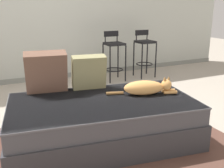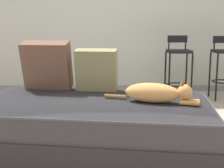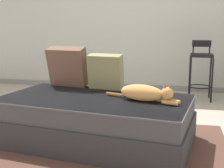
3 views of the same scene
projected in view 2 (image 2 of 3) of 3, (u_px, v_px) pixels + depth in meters
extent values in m
plane|color=#A89E8E|center=(96.00, 138.00, 2.88)|extent=(16.00, 16.00, 0.00)
cube|color=#B7BCB2|center=(101.00, 9.00, 4.86)|extent=(8.00, 0.10, 2.60)
cube|color=gray|center=(102.00, 88.00, 5.03)|extent=(8.00, 0.02, 0.09)
cube|color=#353539|center=(93.00, 140.00, 2.46)|extent=(1.95, 1.26, 0.27)
cube|color=#47474C|center=(93.00, 113.00, 2.42)|extent=(1.90, 1.22, 0.18)
cube|color=#525257|center=(93.00, 103.00, 2.41)|extent=(1.92, 1.23, 0.02)
cube|color=brown|center=(47.00, 65.00, 2.83)|extent=(0.46, 0.31, 0.45)
cube|color=#847F56|center=(96.00, 70.00, 2.77)|extent=(0.39, 0.24, 0.38)
ellipsoid|color=tan|center=(152.00, 93.00, 2.37)|extent=(0.45, 0.29, 0.15)
sphere|color=tan|center=(185.00, 92.00, 2.30)|extent=(0.11, 0.11, 0.11)
cone|color=brown|center=(182.00, 82.00, 2.29)|extent=(0.03, 0.03, 0.04)
cone|color=brown|center=(189.00, 82.00, 2.29)|extent=(0.03, 0.03, 0.04)
cylinder|color=tan|center=(189.00, 103.00, 2.27)|extent=(0.14, 0.08, 0.04)
cylinder|color=tan|center=(190.00, 101.00, 2.33)|extent=(0.14, 0.08, 0.04)
cylinder|color=brown|center=(116.00, 96.00, 2.50)|extent=(0.18, 0.08, 0.03)
cylinder|color=black|center=(169.00, 78.00, 4.28)|extent=(0.02, 0.02, 0.66)
cylinder|color=black|center=(192.00, 78.00, 4.28)|extent=(0.02, 0.02, 0.66)
cylinder|color=black|center=(165.00, 74.00, 4.58)|extent=(0.02, 0.02, 0.66)
cylinder|color=black|center=(186.00, 74.00, 4.58)|extent=(0.02, 0.02, 0.66)
torus|color=black|center=(178.00, 85.00, 4.45)|extent=(0.33, 0.33, 0.02)
cube|color=black|center=(179.00, 51.00, 4.37)|extent=(0.32, 0.32, 0.04)
cylinder|color=black|center=(169.00, 46.00, 4.48)|extent=(0.02, 0.02, 0.19)
cylinder|color=black|center=(186.00, 46.00, 4.48)|extent=(0.02, 0.02, 0.19)
cube|color=black|center=(177.00, 39.00, 4.47)|extent=(0.28, 0.03, 0.10)
cylinder|color=black|center=(217.00, 78.00, 4.28)|extent=(0.02, 0.02, 0.66)
cylinder|color=black|center=(210.00, 74.00, 4.58)|extent=(0.02, 0.02, 0.66)
torus|color=black|center=(224.00, 82.00, 4.45)|extent=(0.33, 0.33, 0.02)
cylinder|color=black|center=(214.00, 46.00, 4.49)|extent=(0.02, 0.02, 0.18)
cube|color=black|center=(223.00, 39.00, 4.47)|extent=(0.28, 0.03, 0.10)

